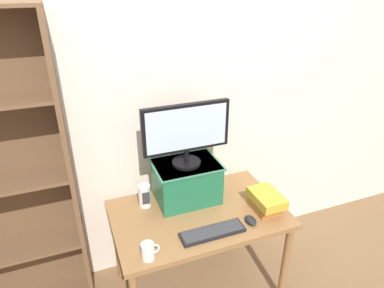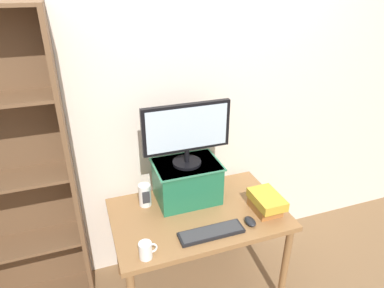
# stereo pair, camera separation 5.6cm
# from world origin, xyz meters

# --- Properties ---
(ground_plane) EXTENTS (12.00, 12.00, 0.00)m
(ground_plane) POSITION_xyz_m (0.00, 0.00, 0.00)
(ground_plane) COLOR brown
(back_wall) EXTENTS (7.00, 0.08, 2.60)m
(back_wall) POSITION_xyz_m (0.00, 0.47, 1.30)
(back_wall) COLOR beige
(back_wall) RESTS_ON ground_plane
(desk) EXTENTS (1.17, 0.73, 0.71)m
(desk) POSITION_xyz_m (0.00, 0.00, 0.63)
(desk) COLOR olive
(desk) RESTS_ON ground_plane
(riser_box) EXTENTS (0.46, 0.33, 0.29)m
(riser_box) POSITION_xyz_m (-0.02, 0.18, 0.86)
(riser_box) COLOR #1E6642
(riser_box) RESTS_ON desk
(computer_monitor) EXTENTS (0.60, 0.20, 0.43)m
(computer_monitor) POSITION_xyz_m (-0.02, 0.18, 1.24)
(computer_monitor) COLOR black
(computer_monitor) RESTS_ON riser_box
(keyboard) EXTENTS (0.42, 0.12, 0.02)m
(keyboard) POSITION_xyz_m (0.00, -0.23, 0.72)
(keyboard) COLOR black
(keyboard) RESTS_ON desk
(computer_mouse) EXTENTS (0.06, 0.10, 0.04)m
(computer_mouse) POSITION_xyz_m (0.28, -0.22, 0.73)
(computer_mouse) COLOR black
(computer_mouse) RESTS_ON desk
(book_stack) EXTENTS (0.18, 0.26, 0.13)m
(book_stack) POSITION_xyz_m (0.44, -0.13, 0.78)
(book_stack) COLOR #AD662D
(book_stack) RESTS_ON desk
(coffee_mug) EXTENTS (0.11, 0.08, 0.10)m
(coffee_mug) POSITION_xyz_m (-0.42, -0.29, 0.76)
(coffee_mug) COLOR white
(coffee_mug) RESTS_ON desk
(desk_speaker) EXTENTS (0.09, 0.09, 0.16)m
(desk_speaker) POSITION_xyz_m (-0.32, 0.20, 0.79)
(desk_speaker) COLOR silver
(desk_speaker) RESTS_ON desk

